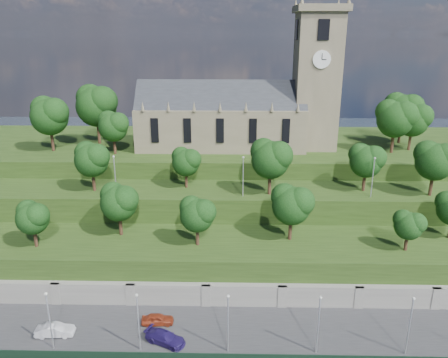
{
  "coord_description": "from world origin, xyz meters",
  "views": [
    {
      "loc": [
        -1.52,
        -38.43,
        36.18
      ],
      "look_at": [
        -3.06,
        30.0,
        13.48
      ],
      "focal_mm": 35.0,
      "sensor_mm": 36.0,
      "label": 1
    }
  ],
  "objects_px": {
    "car_middle": "(55,330)",
    "car_right": "(165,338)",
    "church": "(246,109)",
    "car_left": "(158,319)"
  },
  "relations": [
    {
      "from": "car_middle",
      "to": "car_right",
      "type": "relative_size",
      "value": 0.92
    },
    {
      "from": "car_middle",
      "to": "car_right",
      "type": "distance_m",
      "value": 13.39
    },
    {
      "from": "church",
      "to": "car_left",
      "type": "height_order",
      "value": "church"
    },
    {
      "from": "car_middle",
      "to": "car_left",
      "type": "bearing_deg",
      "value": -82.7
    },
    {
      "from": "church",
      "to": "car_right",
      "type": "distance_m",
      "value": 47.8
    },
    {
      "from": "church",
      "to": "car_middle",
      "type": "relative_size",
      "value": 8.55
    },
    {
      "from": "church",
      "to": "car_middle",
      "type": "distance_m",
      "value": 51.41
    },
    {
      "from": "car_left",
      "to": "car_middle",
      "type": "xyz_separation_m",
      "value": [
        -11.85,
        -2.45,
        0.07
      ]
    },
    {
      "from": "car_right",
      "to": "car_left",
      "type": "bearing_deg",
      "value": 47.87
    },
    {
      "from": "church",
      "to": "car_left",
      "type": "relative_size",
      "value": 9.74
    }
  ]
}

